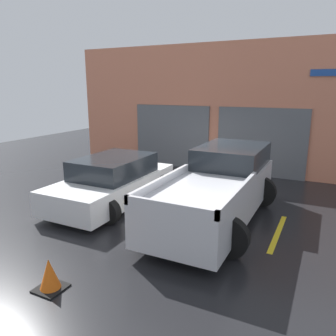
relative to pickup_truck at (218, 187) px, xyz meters
name	(u,v)px	position (x,y,z in m)	size (l,w,h in m)	color
ground_plane	(188,191)	(-1.55, 1.73, -0.82)	(28.00, 28.00, 0.00)	black
shophouse_building	(222,109)	(-1.55, 5.02, 1.61)	(12.97, 0.68, 4.94)	#D17A5B
pickup_truck	(218,187)	(0.00, 0.00, 0.00)	(2.47, 5.18, 1.71)	silver
sedan_white	(113,182)	(-3.09, -0.23, -0.19)	(2.26, 4.21, 1.34)	white
parking_stripe_far_left	(73,195)	(-4.64, -0.26, -0.82)	(0.12, 2.20, 0.01)	gold
parking_stripe_left	(160,211)	(-1.55, -0.26, -0.82)	(0.12, 2.20, 0.01)	gold
parking_stripe_centre	(278,233)	(1.55, -0.26, -0.82)	(0.12, 2.20, 0.01)	gold
traffic_cone	(50,276)	(-1.52, -4.21, -0.57)	(0.47, 0.47, 0.55)	black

